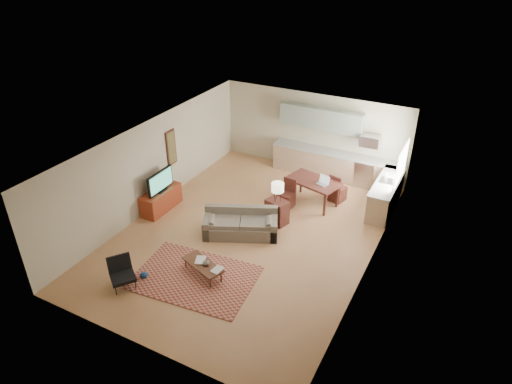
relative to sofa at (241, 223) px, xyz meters
The scene contains 25 objects.
room 1.03m from the sofa, 41.30° to the left, with size 9.00×9.00×9.00m.
kitchen_counter_back 4.51m from the sofa, 75.66° to the left, with size 4.26×0.64×0.92m, color #A18365, non-canonical shape.
kitchen_counter_right 4.48m from the sofa, 45.39° to the left, with size 0.64×2.26×0.92m, color #A18365, non-canonical shape.
kitchen_range 4.90m from the sofa, 63.10° to the left, with size 0.62×0.62×0.90m, color #A5A8AD.
kitchen_microwave 5.06m from the sofa, 63.21° to the left, with size 0.62×0.40×0.35m, color #A5A8AD.
upper_cabinets 4.82m from the sofa, 83.47° to the left, with size 2.80×0.34×0.70m, color gray.
window_right 4.85m from the sofa, 42.79° to the left, with size 0.02×1.40×1.05m, color white.
wall_art_left 3.40m from the sofa, 159.97° to the left, with size 0.06×0.42×1.10m, color olive, non-canonical shape.
triptych 4.86m from the sofa, 88.56° to the left, with size 1.70×0.04×0.50m, color beige, non-canonical shape.
rug 2.13m from the sofa, 92.60° to the right, with size 2.84×1.97×0.02m, color maroon.
sofa is the anchor object (origin of this frame).
coffee_table 1.92m from the sofa, 89.12° to the right, with size 1.13×0.45×0.34m, color #442516, non-canonical shape.
book_a 1.89m from the sofa, 95.97° to the right, with size 0.35×0.40×0.03m, color #950C0C.
book_b 1.97m from the sofa, 79.61° to the right, with size 0.25×0.32×0.02m, color navy.
vase 1.91m from the sofa, 86.12° to the right, with size 0.19×0.19×0.17m, color black.
armchair 3.41m from the sofa, 114.11° to the right, with size 0.63×0.63×0.72m, color black, non-canonical shape.
tv_credenza 2.75m from the sofa, behind, with size 0.53×1.38×0.64m, color maroon, non-canonical shape.
tv 2.76m from the sofa, behind, with size 0.11×1.06×0.64m, color black, non-canonical shape.
console_table 1.18m from the sofa, 58.14° to the left, with size 0.61×0.41×0.72m, color #3A1814, non-canonical shape.
table_lamp 1.34m from the sofa, 58.14° to the left, with size 0.35×0.35×0.57m, color beige, non-canonical shape.
dining_table 2.70m from the sofa, 65.47° to the left, with size 1.56×0.89×0.79m, color #3A1814, non-canonical shape.
dining_chair_near 1.99m from the sofa, 75.37° to the left, with size 0.42×0.44×0.88m, color #3A1814, non-canonical shape.
dining_chair_far 3.47m from the sofa, 59.83° to the left, with size 0.43×0.45×0.90m, color #3A1814, non-canonical shape.
laptop 2.81m from the sofa, 58.66° to the left, with size 0.33×0.25×0.25m, color #A5A8AD, non-canonical shape.
soap_bottle 4.62m from the sofa, 48.20° to the left, with size 0.10×0.11×0.19m, color beige.
Camera 1 is at (4.93, -9.15, 7.23)m, focal length 32.00 mm.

